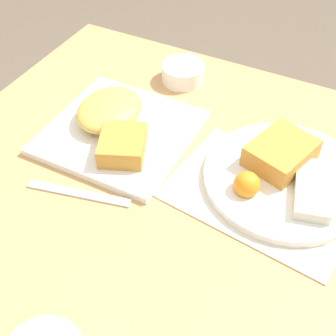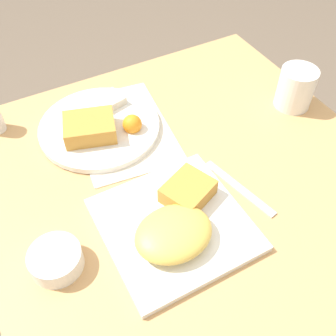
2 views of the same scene
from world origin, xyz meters
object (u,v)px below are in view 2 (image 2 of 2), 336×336
at_px(butter_knife, 239,188).
at_px(plate_oval_far, 99,125).
at_px(sauce_ramekin, 56,259).
at_px(plate_square_near, 176,223).
at_px(coffee_mug, 296,88).

bearing_deg(butter_knife, plate_oval_far, 19.60).
xyz_separation_m(plate_oval_far, sauce_ramekin, (-0.19, -0.28, 0.00)).
distance_m(plate_square_near, butter_knife, 0.16).
distance_m(sauce_ramekin, coffee_mug, 0.66).
relative_size(plate_oval_far, coffee_mug, 2.78).
bearing_deg(plate_oval_far, sauce_ramekin, -124.10).
distance_m(sauce_ramekin, butter_knife, 0.38).
bearing_deg(plate_oval_far, plate_square_near, -85.66).
height_order(plate_square_near, coffee_mug, coffee_mug).
bearing_deg(butter_knife, sauce_ramekin, 75.88).
height_order(plate_oval_far, butter_knife, plate_oval_far).
xyz_separation_m(sauce_ramekin, coffee_mug, (0.65, 0.15, 0.03)).
height_order(sauce_ramekin, butter_knife, sauce_ramekin).
bearing_deg(plate_square_near, butter_knife, 8.52).
height_order(plate_oval_far, sauce_ramekin, plate_oval_far).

